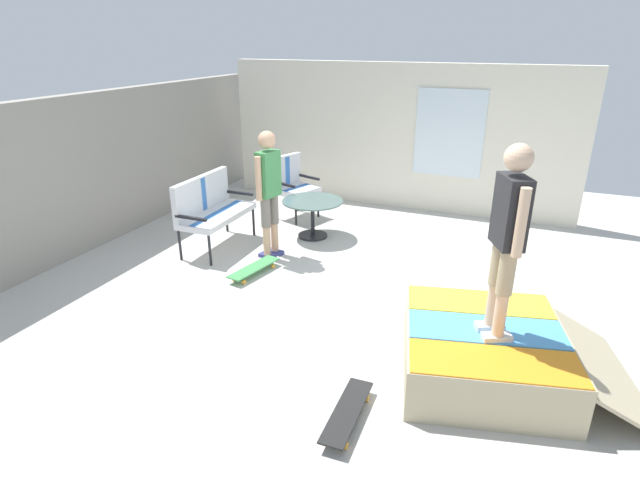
{
  "coord_description": "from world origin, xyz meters",
  "views": [
    {
      "loc": [
        -4.73,
        -1.63,
        2.82
      ],
      "look_at": [
        0.11,
        0.38,
        0.7
      ],
      "focal_mm": 28.45,
      "sensor_mm": 36.0,
      "label": 1
    }
  ],
  "objects_px": {
    "patio_table": "(313,211)",
    "skateboard_by_bench": "(254,268)",
    "skate_ramp": "(486,352)",
    "patio_chair_near_house": "(291,181)",
    "person_skater": "(508,231)",
    "skateboard_spare": "(347,412)",
    "person_watching": "(269,185)",
    "patio_bench": "(210,205)"
  },
  "relations": [
    {
      "from": "person_skater",
      "to": "skateboard_spare",
      "type": "relative_size",
      "value": 2.02
    },
    {
      "from": "patio_bench",
      "to": "patio_table",
      "type": "distance_m",
      "value": 1.5
    },
    {
      "from": "patio_chair_near_house",
      "to": "person_skater",
      "type": "height_order",
      "value": "person_skater"
    },
    {
      "from": "patio_bench",
      "to": "patio_table",
      "type": "bearing_deg",
      "value": -52.93
    },
    {
      "from": "patio_table",
      "to": "person_skater",
      "type": "xyz_separation_m",
      "value": [
        -2.57,
        -2.77,
        1.0
      ]
    },
    {
      "from": "person_skater",
      "to": "skateboard_spare",
      "type": "xyz_separation_m",
      "value": [
        -0.96,
        0.96,
        -1.32
      ]
    },
    {
      "from": "person_watching",
      "to": "skateboard_by_bench",
      "type": "relative_size",
      "value": 2.08
    },
    {
      "from": "patio_bench",
      "to": "person_watching",
      "type": "bearing_deg",
      "value": -89.37
    },
    {
      "from": "patio_table",
      "to": "skateboard_spare",
      "type": "bearing_deg",
      "value": -152.81
    },
    {
      "from": "person_skater",
      "to": "patio_bench",
      "type": "bearing_deg",
      "value": 66.97
    },
    {
      "from": "skate_ramp",
      "to": "patio_chair_near_house",
      "type": "xyz_separation_m",
      "value": [
        3.21,
        3.43,
        0.38
      ]
    },
    {
      "from": "patio_chair_near_house",
      "to": "person_watching",
      "type": "height_order",
      "value": "person_watching"
    },
    {
      "from": "skate_ramp",
      "to": "person_watching",
      "type": "relative_size",
      "value": 1.31
    },
    {
      "from": "skateboard_by_bench",
      "to": "skateboard_spare",
      "type": "height_order",
      "value": "same"
    },
    {
      "from": "skate_ramp",
      "to": "patio_table",
      "type": "bearing_deg",
      "value": 47.71
    },
    {
      "from": "patio_table",
      "to": "skateboard_by_bench",
      "type": "relative_size",
      "value": 1.09
    },
    {
      "from": "person_watching",
      "to": "skate_ramp",
      "type": "bearing_deg",
      "value": -118.37
    },
    {
      "from": "person_skater",
      "to": "patio_chair_near_house",
      "type": "bearing_deg",
      "value": 46.45
    },
    {
      "from": "patio_chair_near_house",
      "to": "skateboard_by_bench",
      "type": "bearing_deg",
      "value": -166.84
    },
    {
      "from": "skate_ramp",
      "to": "person_skater",
      "type": "relative_size",
      "value": 1.38
    },
    {
      "from": "skate_ramp",
      "to": "patio_chair_near_house",
      "type": "distance_m",
      "value": 4.71
    },
    {
      "from": "person_skater",
      "to": "skateboard_by_bench",
      "type": "xyz_separation_m",
      "value": [
        1.08,
        2.94,
        -1.32
      ]
    },
    {
      "from": "skateboard_spare",
      "to": "patio_chair_near_house",
      "type": "bearing_deg",
      "value": 30.49
    },
    {
      "from": "person_watching",
      "to": "person_skater",
      "type": "distance_m",
      "value": 3.48
    },
    {
      "from": "patio_table",
      "to": "person_watching",
      "type": "bearing_deg",
      "value": 164.65
    },
    {
      "from": "patio_bench",
      "to": "person_watching",
      "type": "relative_size",
      "value": 0.73
    },
    {
      "from": "patio_bench",
      "to": "patio_chair_near_house",
      "type": "distance_m",
      "value": 1.68
    },
    {
      "from": "patio_bench",
      "to": "patio_table",
      "type": "xyz_separation_m",
      "value": [
        0.89,
        -1.18,
        -0.21
      ]
    },
    {
      "from": "patio_chair_near_house",
      "to": "patio_table",
      "type": "distance_m",
      "value": 1.01
    },
    {
      "from": "patio_bench",
      "to": "skateboard_spare",
      "type": "height_order",
      "value": "patio_bench"
    },
    {
      "from": "person_skater",
      "to": "skateboard_by_bench",
      "type": "height_order",
      "value": "person_skater"
    },
    {
      "from": "patio_bench",
      "to": "patio_chair_near_house",
      "type": "relative_size",
      "value": 1.23
    },
    {
      "from": "patio_chair_near_house",
      "to": "patio_table",
      "type": "bearing_deg",
      "value": -136.18
    },
    {
      "from": "patio_bench",
      "to": "person_skater",
      "type": "xyz_separation_m",
      "value": [
        -1.68,
        -3.95,
        0.79
      ]
    },
    {
      "from": "patio_bench",
      "to": "skateboard_spare",
      "type": "xyz_separation_m",
      "value": [
        -2.64,
        -2.99,
        -0.53
      ]
    },
    {
      "from": "patio_table",
      "to": "skateboard_by_bench",
      "type": "bearing_deg",
      "value": 173.53
    },
    {
      "from": "patio_bench",
      "to": "person_watching",
      "type": "distance_m",
      "value": 1.02
    },
    {
      "from": "patio_table",
      "to": "person_skater",
      "type": "bearing_deg",
      "value": -132.86
    },
    {
      "from": "skate_ramp",
      "to": "patio_table",
      "type": "relative_size",
      "value": 2.5
    },
    {
      "from": "patio_bench",
      "to": "person_watching",
      "type": "height_order",
      "value": "person_watching"
    },
    {
      "from": "patio_bench",
      "to": "person_skater",
      "type": "height_order",
      "value": "person_skater"
    },
    {
      "from": "patio_bench",
      "to": "skateboard_by_bench",
      "type": "bearing_deg",
      "value": -120.62
    }
  ]
}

